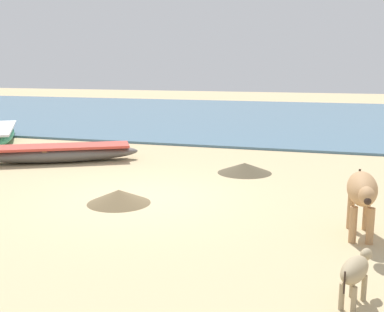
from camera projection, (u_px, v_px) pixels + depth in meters
ground at (140, 198)px, 9.65m from camera, size 80.00×80.00×0.00m
sea_water at (261, 116)px, 24.97m from camera, size 60.00×20.00×0.08m
fishing_boat_2 at (58, 153)px, 13.24m from camera, size 4.37×2.98×0.67m
cow_adult_tan at (362, 192)px, 7.34m from camera, size 0.49×1.59×1.03m
calf_near_dun at (355, 271)px, 5.31m from camera, size 0.45×0.84×0.56m
debris_pile_0 at (245, 168)px, 11.92m from camera, size 1.54×1.54×0.26m
debris_pile_1 at (119, 197)px, 9.28m from camera, size 1.62×1.62×0.27m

